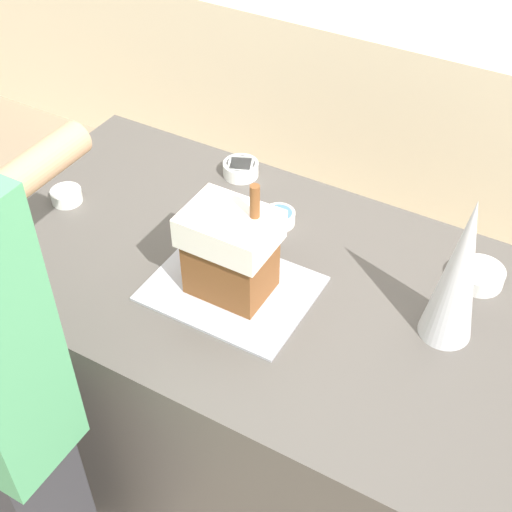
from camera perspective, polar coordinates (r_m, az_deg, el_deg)
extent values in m
plane|color=gray|center=(2.60, 0.47, -16.27)|extent=(12.00, 12.00, 0.00)
cube|color=beige|center=(3.46, 14.86, 10.22)|extent=(6.00, 0.60, 0.91)
cube|color=#514C47|center=(2.22, 0.53, -10.11)|extent=(1.69, 0.90, 0.91)
cube|color=#B2B2BC|center=(1.84, -1.97, -2.61)|extent=(0.41, 0.32, 0.01)
cube|color=brown|center=(1.78, -2.03, -0.73)|extent=(0.20, 0.15, 0.16)
cube|color=white|center=(1.70, -2.13, 2.21)|extent=(0.22, 0.17, 0.08)
cylinder|color=brown|center=(1.65, -0.09, 4.39)|extent=(0.02, 0.02, 0.09)
cone|color=silver|center=(1.66, 15.98, -1.19)|extent=(0.13, 0.13, 0.40)
cylinder|color=silver|center=(1.94, 17.48, -1.52)|extent=(0.12, 0.12, 0.04)
cylinder|color=white|center=(1.93, 17.57, -1.16)|extent=(0.10, 0.10, 0.01)
cylinder|color=white|center=(2.22, -1.23, 6.97)|extent=(0.11, 0.11, 0.04)
cylinder|color=white|center=(2.21, -1.23, 7.32)|extent=(0.09, 0.09, 0.01)
cylinder|color=silver|center=(2.03, 1.84, 3.08)|extent=(0.09, 0.09, 0.04)
cylinder|color=#4770DB|center=(2.02, 1.85, 3.40)|extent=(0.08, 0.08, 0.01)
cylinder|color=silver|center=(2.18, -14.92, 4.68)|extent=(0.09, 0.09, 0.04)
cylinder|color=yellow|center=(2.18, -14.99, 4.98)|extent=(0.07, 0.07, 0.01)
cylinder|color=tan|center=(1.52, -19.67, 4.86)|extent=(0.08, 0.47, 0.08)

